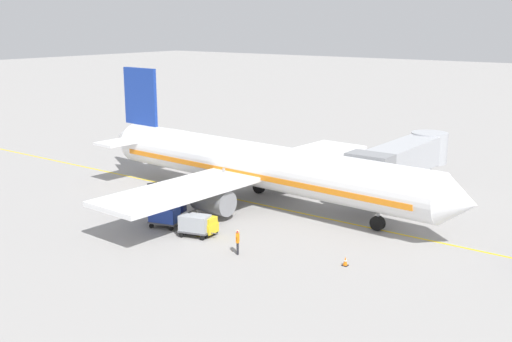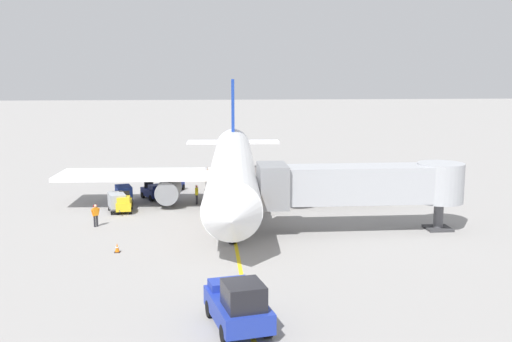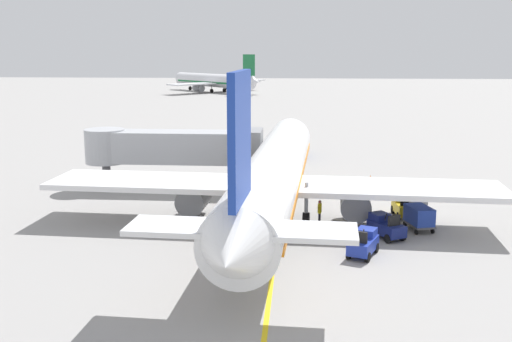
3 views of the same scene
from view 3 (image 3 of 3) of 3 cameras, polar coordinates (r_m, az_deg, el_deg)
name	(u,v)px [view 3 (image 3 of 3)]	position (r m, az deg, el deg)	size (l,w,h in m)	color
ground_plane	(278,226)	(39.46, 2.15, -5.32)	(400.00, 400.00, 0.00)	gray
gate_lead_in_line	(278,226)	(39.46, 2.15, -5.31)	(0.24, 80.00, 0.01)	gold
parked_airliner	(274,175)	(40.02, 1.69, -0.36)	(30.23, 37.33, 10.63)	white
jet_bridge	(174,147)	(50.04, -7.90, 2.28)	(14.89, 3.50, 4.98)	#A8AAAF
pushback_tractor	(292,146)	(64.89, 3.51, 2.40)	(3.06, 4.76, 2.40)	#1E339E
baggage_tug_lead	(363,243)	(34.42, 10.26, -6.83)	(2.05, 2.77, 1.62)	#1E339E
baggage_tug_trailing	(403,206)	(42.80, 13.95, -3.32)	(1.45, 2.58, 1.62)	gold
baggage_tug_spare	(385,226)	(37.82, 12.30, -5.22)	(2.30, 2.76, 1.62)	navy
baggage_cart_front	(412,203)	(42.80, 14.76, -3.03)	(1.85, 2.98, 1.58)	#4C4C51
baggage_cart_second_in_train	(419,216)	(39.75, 15.36, -4.19)	(1.85, 2.98, 1.58)	#4C4C51
ground_crew_wing_walker	(413,188)	(47.36, 14.85, -1.63)	(0.64, 0.50, 1.69)	#232328
ground_crew_loader	(320,211)	(39.71, 6.12, -3.84)	(0.28, 0.73, 1.69)	#232328
safety_cone_nose_left	(370,178)	(53.55, 10.91, -0.66)	(0.36, 0.36, 0.59)	black
distant_taxiing_airliner	(214,81)	(161.76, -4.03, 8.62)	(28.32, 27.16, 10.10)	silver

